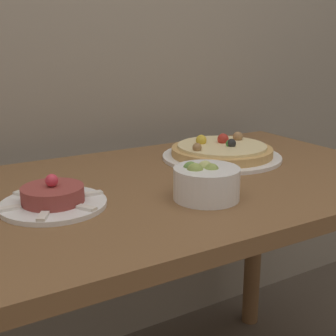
% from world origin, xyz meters
% --- Properties ---
extents(dining_table, '(1.32, 0.69, 0.72)m').
position_xyz_m(dining_table, '(0.00, 0.35, 0.62)').
color(dining_table, brown).
rests_on(dining_table, ground_plane).
extents(pizza_plate, '(0.33, 0.33, 0.07)m').
position_xyz_m(pizza_plate, '(0.30, 0.45, 0.74)').
color(pizza_plate, white).
rests_on(pizza_plate, dining_table).
extents(tartare_plate, '(0.21, 0.21, 0.07)m').
position_xyz_m(tartare_plate, '(-0.22, 0.32, 0.74)').
color(tartare_plate, white).
rests_on(tartare_plate, dining_table).
extents(small_bowl, '(0.14, 0.14, 0.08)m').
position_xyz_m(small_bowl, '(0.07, 0.20, 0.76)').
color(small_bowl, white).
rests_on(small_bowl, dining_table).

